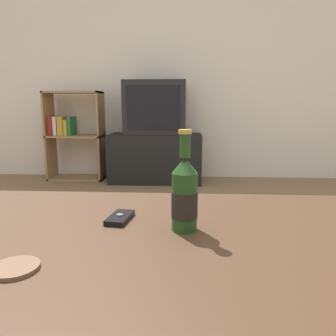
% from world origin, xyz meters
% --- Properties ---
extents(back_wall, '(8.00, 0.05, 2.60)m').
position_xyz_m(back_wall, '(0.00, 3.02, 1.30)').
color(back_wall, silver).
rests_on(back_wall, ground_plane).
extents(coffee_table, '(1.26, 0.82, 0.50)m').
position_xyz_m(coffee_table, '(0.00, 0.00, 0.43)').
color(coffee_table, '#422B1C').
rests_on(coffee_table, ground_plane).
extents(tv_stand, '(0.97, 0.44, 0.51)m').
position_xyz_m(tv_stand, '(-0.29, 2.73, 0.26)').
color(tv_stand, black).
rests_on(tv_stand, ground_plane).
extents(television, '(0.63, 0.39, 0.55)m').
position_xyz_m(television, '(-0.29, 2.73, 0.78)').
color(television, black).
rests_on(television, tv_stand).
extents(bookshelf, '(0.60, 0.30, 0.96)m').
position_xyz_m(bookshelf, '(-1.22, 2.81, 0.51)').
color(bookshelf, '#99754C').
rests_on(bookshelf, ground_plane).
extents(beer_bottle, '(0.07, 0.07, 0.25)m').
position_xyz_m(beer_bottle, '(0.04, 0.06, 0.59)').
color(beer_bottle, '#1E4219').
rests_on(beer_bottle, coffee_table).
extents(cell_phone, '(0.07, 0.11, 0.02)m').
position_xyz_m(cell_phone, '(-0.13, 0.12, 0.50)').
color(cell_phone, black).
rests_on(cell_phone, coffee_table).
extents(coaster, '(0.09, 0.09, 0.01)m').
position_xyz_m(coaster, '(-0.28, -0.16, 0.50)').
color(coaster, brown).
rests_on(coaster, coffee_table).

